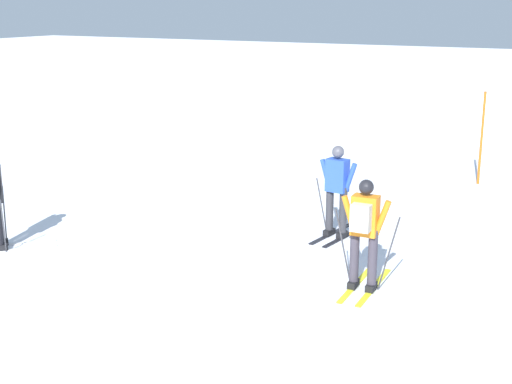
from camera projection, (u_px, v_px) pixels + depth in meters
name	position (u px, v px, depth m)	size (l,w,h in m)	color
ground_plane	(173.00, 291.00, 10.67)	(120.00, 120.00, 0.00)	silver
far_snow_ridge	(461.00, 98.00, 26.27)	(80.00, 7.98, 1.45)	silver
skier_orange	(364.00, 230.00, 10.43)	(1.00, 1.61, 1.71)	gold
skier_blue	(337.00, 189.00, 12.86)	(1.00, 1.64, 1.71)	black
trail_marker_pole	(482.00, 138.00, 16.60)	(0.06, 0.06, 2.19)	#C65614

